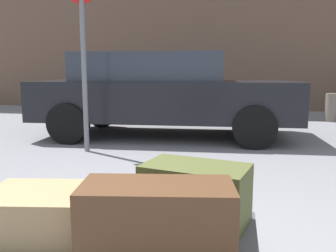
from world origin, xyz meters
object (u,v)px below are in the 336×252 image
object	(u,v)px
parked_car	(162,92)
duffel_bag_brown_front_left	(157,219)
no_parking_sign	(83,40)
duffel_bag_olive_center	(195,193)
suitcase_tan_stacked_top	(47,213)
bollard_kerb_near	(331,107)
luggage_cart	(120,248)

from	to	relation	value
parked_car	duffel_bag_brown_front_left	bearing A→B (deg)	-78.12
no_parking_sign	duffel_bag_olive_center	bearing A→B (deg)	-56.32
suitcase_tan_stacked_top	parked_car	world-z (taller)	parked_car
suitcase_tan_stacked_top	bollard_kerb_near	size ratio (longest dim) A/B	0.89
suitcase_tan_stacked_top	duffel_bag_olive_center	bearing A→B (deg)	13.46
luggage_cart	duffel_bag_olive_center	distance (m)	0.47
no_parking_sign	luggage_cart	bearing A→B (deg)	-63.21
luggage_cart	no_parking_sign	distance (m)	3.65
duffel_bag_olive_center	no_parking_sign	distance (m)	3.55
duffel_bag_olive_center	no_parking_sign	world-z (taller)	no_parking_sign
no_parking_sign	bollard_kerb_near	bearing A→B (deg)	43.19
duffel_bag_olive_center	parked_car	world-z (taller)	parked_car
duffel_bag_olive_center	bollard_kerb_near	world-z (taller)	duffel_bag_olive_center
parked_car	bollard_kerb_near	distance (m)	4.20
duffel_bag_brown_front_left	bollard_kerb_near	distance (m)	7.46
luggage_cart	bollard_kerb_near	xyz separation A→B (m)	(2.60, 6.94, 0.05)
parked_car	no_parking_sign	distance (m)	1.78
luggage_cart	duffel_bag_brown_front_left	xyz separation A→B (m)	(0.22, -0.12, 0.22)
bollard_kerb_near	no_parking_sign	world-z (taller)	no_parking_sign
duffel_bag_olive_center	bollard_kerb_near	bearing A→B (deg)	84.97
duffel_bag_brown_front_left	luggage_cart	bearing A→B (deg)	141.15
parked_car	luggage_cart	bearing A→B (deg)	-80.49
luggage_cart	no_parking_sign	world-z (taller)	no_parking_sign
duffel_bag_brown_front_left	bollard_kerb_near	size ratio (longest dim) A/B	1.03
duffel_bag_olive_center	parked_car	distance (m)	4.35
duffel_bag_brown_front_left	no_parking_sign	distance (m)	3.78
parked_car	bollard_kerb_near	size ratio (longest dim) A/B	6.97
duffel_bag_brown_front_left	parked_car	distance (m)	4.67
parked_car	no_parking_sign	world-z (taller)	no_parking_sign
suitcase_tan_stacked_top	duffel_bag_olive_center	size ratio (longest dim) A/B	1.06
luggage_cart	duffel_bag_olive_center	bearing A→B (deg)	34.37
luggage_cart	bollard_kerb_near	size ratio (longest dim) A/B	2.06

